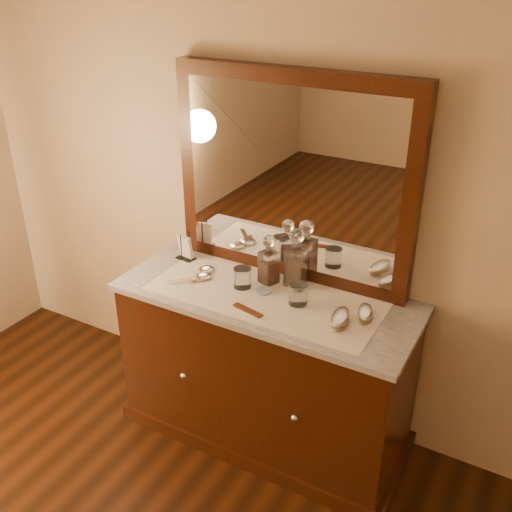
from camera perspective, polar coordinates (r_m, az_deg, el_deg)
name	(u,v)px	position (r m, az deg, el deg)	size (l,w,h in m)	color
dresser_cabinet	(266,369)	(3.02, 0.94, -10.92)	(1.40, 0.55, 0.82)	black
dresser_plinth	(265,424)	(3.27, 0.89, -16.02)	(1.46, 0.59, 0.08)	black
knob_left	(184,376)	(2.94, -7.02, -11.45)	(0.04, 0.04, 0.04)	silver
knob_right	(295,418)	(2.70, 3.78, -15.41)	(0.04, 0.04, 0.04)	silver
marble_top	(266,297)	(2.78, 1.01, -4.03)	(1.44, 0.59, 0.03)	silver
mirror_frame	(292,179)	(2.76, 3.53, 7.51)	(1.20, 0.08, 1.00)	black
mirror_glass	(289,181)	(2.73, 3.21, 7.30)	(1.06, 0.01, 0.86)	white
lace_runner	(264,296)	(2.76, 0.81, -3.92)	(1.10, 0.45, 0.00)	white
pin_dish	(264,291)	(2.78, 0.76, -3.41)	(0.07, 0.07, 0.01)	white
comb	(248,310)	(2.64, -0.79, -5.28)	(0.16, 0.03, 0.01)	brown
napkin_rack	(185,248)	(3.09, -6.86, 0.73)	(0.11, 0.08, 0.15)	black
decanter_left	(269,264)	(2.82, 1.24, -0.83)	(0.10, 0.10, 0.25)	brown
decanter_right	(296,263)	(2.80, 3.90, -0.71)	(0.10, 0.10, 0.30)	brown
brush_near	(340,319)	(2.58, 8.15, -6.03)	(0.10, 0.18, 0.05)	#997D5D
brush_far	(365,313)	(2.64, 10.53, -5.48)	(0.11, 0.16, 0.04)	#997D5D
hand_mirror_outer	(204,271)	(2.96, -5.08, -1.46)	(0.08, 0.20, 0.02)	silver
hand_mirror_inner	(197,277)	(2.90, -5.70, -2.08)	(0.18, 0.19, 0.02)	silver
tumblers	(270,286)	(2.74, 1.33, -2.90)	(0.39, 0.09, 0.10)	white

